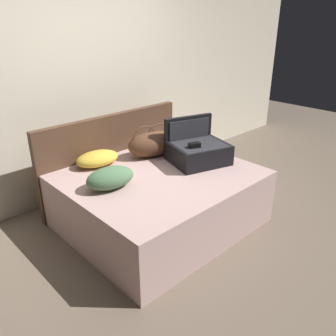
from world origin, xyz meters
TOP-DOWN VIEW (x-y plane):
  - ground_plane at (0.00, 0.00)m, footprint 12.00×12.00m
  - back_wall at (0.00, 1.65)m, footprint 8.00×0.10m
  - bed at (0.00, 0.40)m, footprint 1.82×1.57m
  - headboard at (0.00, 1.22)m, footprint 1.86×0.08m
  - hard_case_large at (0.51, 0.35)m, footprint 0.69×0.64m
  - duffel_bag at (0.26, 0.82)m, footprint 0.63×0.42m
  - pillow_near_headboard at (-0.34, 1.01)m, footprint 0.50×0.35m
  - pillow_center_head at (-0.54, 0.49)m, footprint 0.49×0.35m

SIDE VIEW (x-z plane):
  - ground_plane at x=0.00m, z-range 0.00..0.00m
  - bed at x=0.00m, z-range 0.00..0.58m
  - headboard at x=0.00m, z-range 0.00..1.02m
  - pillow_near_headboard at x=-0.34m, z-range 0.58..0.73m
  - pillow_center_head at x=-0.54m, z-range 0.58..0.78m
  - hard_case_large at x=0.51m, z-range 0.48..0.94m
  - duffel_bag at x=0.26m, z-range 0.54..0.91m
  - back_wall at x=0.00m, z-range 0.00..2.60m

